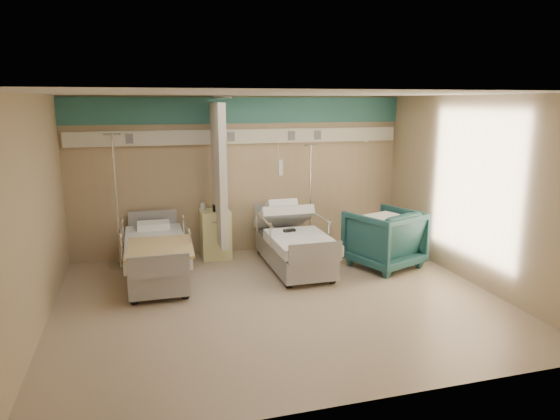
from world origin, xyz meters
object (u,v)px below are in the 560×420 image
object	(u,v)px
iv_stand_left	(119,240)
bedside_cabinet	(216,234)
iv_stand_right	(310,229)
bed_left	(156,261)
visitor_armchair	(384,238)
bed_right	(293,249)

from	to	relation	value
iv_stand_left	bedside_cabinet	bearing A→B (deg)	2.10
iv_stand_right	iv_stand_left	size ratio (longest dim) A/B	0.88
bed_left	iv_stand_left	xyz separation A→B (m)	(-0.56, 0.84, 0.14)
visitor_armchair	iv_stand_right	size ratio (longest dim) A/B	0.54
iv_stand_left	iv_stand_right	bearing A→B (deg)	0.93
bedside_cabinet	iv_stand_left	world-z (taller)	iv_stand_left
bed_left	iv_stand_left	bearing A→B (deg)	123.59
bed_left	bedside_cabinet	bearing A→B (deg)	40.60
bed_right	iv_stand_left	bearing A→B (deg)	163.04
iv_stand_right	bed_right	bearing A→B (deg)	-123.53
iv_stand_right	iv_stand_left	distance (m)	3.35
bed_right	visitor_armchair	xyz separation A→B (m)	(1.47, -0.35, 0.17)
visitor_armchair	bedside_cabinet	bearing A→B (deg)	-46.52
bed_left	iv_stand_left	world-z (taller)	iv_stand_left
bed_left	iv_stand_right	bearing A→B (deg)	17.77
iv_stand_left	bed_left	bearing A→B (deg)	-56.41
bedside_cabinet	iv_stand_right	distance (m)	1.74
bed_right	bedside_cabinet	world-z (taller)	bedside_cabinet
bed_right	iv_stand_right	xyz separation A→B (m)	(0.59, 0.90, 0.08)
visitor_armchair	iv_stand_right	world-z (taller)	iv_stand_right
bed_left	visitor_armchair	xyz separation A→B (m)	(3.67, -0.35, 0.17)
bed_right	bedside_cabinet	distance (m)	1.46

